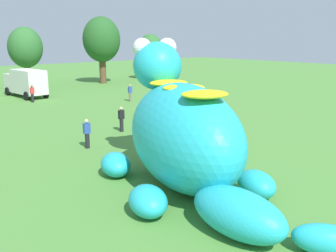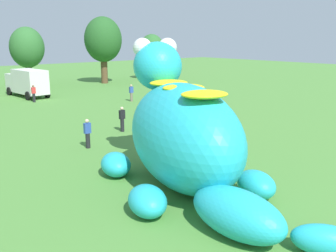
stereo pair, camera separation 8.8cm
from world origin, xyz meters
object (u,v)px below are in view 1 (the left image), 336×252
(giant_inflatable_creature, at_px, (184,134))
(spectator_near_inflatable, at_px, (121,119))
(box_truck, at_px, (26,82))
(spectator_mid_field, at_px, (130,93))
(spectator_by_cars, at_px, (87,134))
(spectator_wandering, at_px, (32,94))
(spectator_far_side, at_px, (221,112))

(giant_inflatable_creature, bearing_deg, spectator_near_inflatable, 71.75)
(box_truck, distance_m, spectator_near_inflatable, 19.74)
(giant_inflatable_creature, height_order, spectator_mid_field, giant_inflatable_creature)
(spectator_by_cars, bearing_deg, box_truck, 78.72)
(giant_inflatable_creature, distance_m, spectator_by_cars, 7.86)
(spectator_mid_field, bearing_deg, spectator_wandering, 143.15)
(box_truck, bearing_deg, spectator_near_inflatable, -91.94)
(spectator_mid_field, height_order, spectator_wandering, same)
(spectator_near_inflatable, relative_size, spectator_far_side, 1.00)
(giant_inflatable_creature, xyz_separation_m, spectator_mid_field, (10.74, 19.71, -1.42))
(spectator_mid_field, xyz_separation_m, spectator_far_side, (-0.56, -12.61, 0.00))
(spectator_by_cars, bearing_deg, spectator_wandering, 78.82)
(box_truck, height_order, spectator_by_cars, box_truck)
(giant_inflatable_creature, height_order, spectator_far_side, giant_inflatable_creature)
(spectator_by_cars, relative_size, spectator_far_side, 1.00)
(spectator_near_inflatable, bearing_deg, spectator_wandering, 90.61)
(spectator_by_cars, xyz_separation_m, spectator_far_side, (10.64, -0.62, 0.00))
(spectator_by_cars, height_order, spectator_wandering, same)
(spectator_wandering, height_order, spectator_far_side, same)
(box_truck, relative_size, spectator_wandering, 3.83)
(box_truck, bearing_deg, spectator_wandering, -101.73)
(spectator_wandering, xyz_separation_m, spectator_far_side, (7.13, -18.37, 0.00))
(spectator_wandering, bearing_deg, box_truck, 78.27)
(giant_inflatable_creature, relative_size, spectator_mid_field, 7.31)
(spectator_far_side, bearing_deg, spectator_near_inflatable, 159.04)
(spectator_mid_field, bearing_deg, spectator_far_side, -92.52)
(spectator_by_cars, distance_m, spectator_far_side, 10.66)
(spectator_near_inflatable, relative_size, spectator_mid_field, 1.00)
(spectator_near_inflatable, distance_m, spectator_wandering, 15.70)
(spectator_near_inflatable, xyz_separation_m, spectator_wandering, (-0.17, 15.70, 0.00))
(giant_inflatable_creature, xyz_separation_m, box_truck, (3.89, 29.48, -0.67))
(box_truck, relative_size, spectator_by_cars, 3.83)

